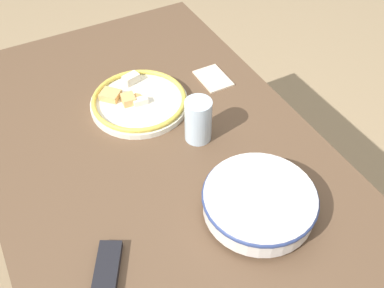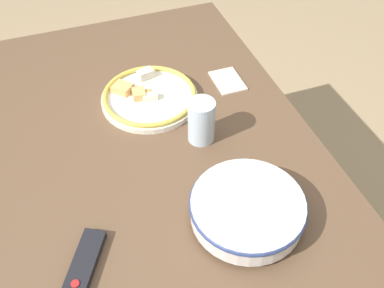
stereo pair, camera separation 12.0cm
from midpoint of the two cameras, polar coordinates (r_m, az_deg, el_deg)
ground_plane at (r=1.85m, az=-1.05°, el=-17.02°), size 8.00×8.00×0.00m
dining_table at (r=1.29m, az=-1.43°, el=-3.51°), size 1.41×0.88×0.75m
noodle_bowl at (r=1.07m, az=10.27°, el=-8.31°), size 0.27×0.27×0.07m
food_plate at (r=1.37m, az=-3.01°, el=5.93°), size 0.29×0.29×0.05m
tv_remote at (r=1.03m, az=-10.16°, el=-14.82°), size 0.16×0.12×0.02m
drinking_glass at (r=1.22m, az=4.01°, el=2.78°), size 0.07×0.07×0.13m
folded_napkin at (r=1.46m, az=6.92°, el=7.86°), size 0.12×0.09×0.01m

